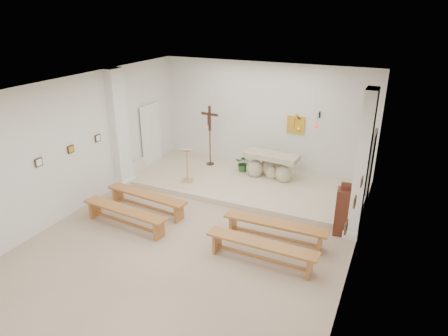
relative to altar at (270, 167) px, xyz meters
The scene contains 27 objects.
ground 4.18m from the altar, 97.87° to the right, with size 7.00×10.00×0.00m, color tan.
wall_left 5.91m from the altar, 134.64° to the right, with size 0.02×10.00×3.50m, color silver.
wall_right 5.20m from the altar, 54.58° to the right, with size 0.02×10.00×3.50m, color silver.
wall_back 1.65m from the altar, 122.81° to the left, with size 7.00×0.02×3.50m, color silver.
ceiling 5.13m from the altar, 97.87° to the right, with size 7.00×10.00×0.02m, color silver.
sanctuary_platform 0.92m from the altar, 133.00° to the right, with size 6.98×3.00×0.15m, color beige.
pilaster_left 4.65m from the altar, 151.83° to the right, with size 0.26×0.55×3.50m, color white.
pilaster_right 3.73m from the altar, 36.97° to the right, with size 0.26×0.55×3.50m, color white.
gold_wall_relief 1.53m from the altar, 60.47° to the left, with size 0.55×0.04×0.55m, color yellow.
sanctuary_lamp 1.88m from the altar, 26.85° to the left, with size 0.11×0.36×0.44m.
station_frame_left_front 6.48m from the altar, 129.44° to the right, with size 0.03×0.20×0.20m, color #392619.
station_frame_left_mid 5.76m from the altar, 135.93° to the right, with size 0.03×0.20×0.20m, color #392619.
station_frame_left_rear 5.13m from the altar, 144.23° to the right, with size 0.03×0.20×0.20m, color #392619.
station_frame_right_front 5.84m from the altar, 59.41° to the right, with size 0.03×0.20×0.20m, color #392619.
station_frame_right_mid 5.03m from the altar, 53.41° to the right, with size 0.03×0.20×0.20m, color #392619.
station_frame_right_rear 4.29m from the altar, 45.07° to the right, with size 0.03×0.20×0.20m, color #392619.
radiator_left 4.24m from the altar, 160.58° to the right, with size 0.10×0.85×0.52m, color silver.
radiator_right 3.20m from the altar, 26.21° to the right, with size 0.10×0.85×0.52m, color silver.
altar is the anchor object (origin of this frame).
lectern 2.56m from the altar, 148.03° to the right, with size 0.46×0.42×1.08m.
crucifix_stand 2.32m from the altar, behind, with size 0.60×0.26×1.99m.
potted_plant 0.93m from the altar, behind, with size 0.50×0.43×0.55m, color #245622.
donation_pedestal 3.36m from the altar, 41.10° to the right, with size 0.39×0.39×1.34m.
bench_left_front 3.98m from the altar, 125.96° to the right, with size 2.44×0.61×0.51m.
bench_right_front 3.43m from the altar, 69.57° to the right, with size 2.42×0.43×0.51m.
bench_left_second 4.75m from the altar, 119.46° to the right, with size 2.44×0.60×0.51m.
bench_right_second 4.30m from the altar, 73.83° to the right, with size 2.42×0.42×0.51m.
Camera 1 is at (4.03, -6.80, 5.09)m, focal length 32.00 mm.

